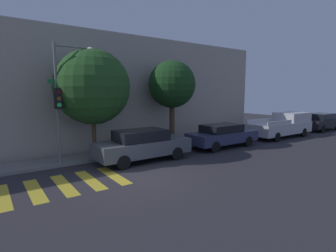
% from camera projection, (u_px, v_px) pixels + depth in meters
% --- Properties ---
extents(ground_plane, '(60.00, 60.00, 0.00)m').
position_uv_depth(ground_plane, '(136.00, 178.00, 10.21)').
color(ground_plane, '#2D2B30').
extents(sidewalk, '(26.00, 1.66, 0.14)m').
position_uv_depth(sidewalk, '(99.00, 156.00, 13.46)').
color(sidewalk, slate).
rests_on(sidewalk, ground).
extents(building_row, '(26.00, 6.00, 6.66)m').
position_uv_depth(building_row, '(72.00, 92.00, 16.47)').
color(building_row, '#A89E8E').
rests_on(building_row, ground).
extents(crosswalk, '(6.14, 2.60, 0.00)m').
position_uv_depth(crosswalk, '(35.00, 191.00, 8.88)').
color(crosswalk, gold).
rests_on(crosswalk, ground).
extents(traffic_light_pole, '(2.09, 0.56, 5.47)m').
position_uv_depth(traffic_light_pole, '(66.00, 88.00, 11.55)').
color(traffic_light_pole, slate).
rests_on(traffic_light_pole, ground).
extents(sedan_near_corner, '(4.66, 1.80, 1.52)m').
position_uv_depth(sedan_near_corner, '(143.00, 145.00, 12.67)').
color(sedan_near_corner, '#4C5156').
rests_on(sedan_near_corner, ground).
extents(sedan_middle, '(4.60, 1.75, 1.40)m').
position_uv_depth(sedan_middle, '(222.00, 135.00, 15.86)').
color(sedan_middle, '#2D3351').
rests_on(sedan_middle, ground).
extents(pickup_truck, '(5.65, 1.95, 1.78)m').
position_uv_depth(pickup_truck, '(283.00, 125.00, 19.56)').
color(pickup_truck, '#BCBCC1').
rests_on(pickup_truck, ground).
extents(sedan_far_end, '(4.54, 1.75, 1.49)m').
position_uv_depth(sedan_far_end, '(321.00, 121.00, 23.00)').
color(sedan_far_end, black).
rests_on(sedan_far_end, ground).
extents(tree_near_corner, '(3.65, 3.65, 5.40)m').
position_uv_depth(tree_near_corner, '(92.00, 87.00, 12.71)').
color(tree_near_corner, '#4C3823').
rests_on(tree_near_corner, ground).
extents(tree_midblock, '(2.78, 2.78, 5.18)m').
position_uv_depth(tree_midblock, '(172.00, 85.00, 15.44)').
color(tree_midblock, '#4C3823').
rests_on(tree_midblock, ground).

